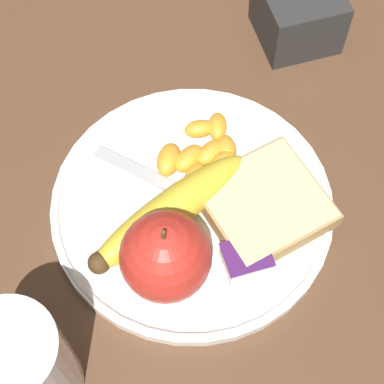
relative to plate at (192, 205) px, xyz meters
name	(u,v)px	position (x,y,z in m)	size (l,w,h in m)	color
ground_plane	(192,209)	(0.00, 0.00, -0.01)	(3.00, 3.00, 0.00)	brown
plate	(192,205)	(0.00, 0.00, 0.00)	(0.25, 0.25, 0.01)	white
juice_glass	(24,368)	(0.16, 0.11, 0.04)	(0.07, 0.07, 0.11)	silver
apple	(166,256)	(0.04, 0.06, 0.04)	(0.07, 0.07, 0.08)	red
banana	(169,212)	(0.02, 0.01, 0.02)	(0.16, 0.10, 0.03)	yellow
bread_slice	(264,205)	(-0.06, 0.03, 0.02)	(0.12, 0.11, 0.02)	#AB8751
fork	(196,199)	(0.00, 0.00, 0.01)	(0.14, 0.14, 0.00)	#B2B2B7
jam_packet	(246,259)	(-0.03, 0.07, 0.01)	(0.04, 0.03, 0.02)	silver
orange_segment_0	(211,153)	(-0.03, -0.04, 0.01)	(0.04, 0.03, 0.02)	#F9A32D
orange_segment_1	(199,129)	(-0.03, -0.07, 0.01)	(0.03, 0.02, 0.02)	#F9A32D
orange_segment_2	(217,127)	(-0.04, -0.07, 0.01)	(0.03, 0.03, 0.02)	#F9A32D
orange_segment_3	(222,164)	(-0.04, -0.03, 0.01)	(0.04, 0.04, 0.02)	#F9A32D
orange_segment_4	(169,160)	(0.01, -0.04, 0.01)	(0.03, 0.04, 0.02)	#F9A32D
orange_segment_5	(195,178)	(-0.01, -0.02, 0.01)	(0.03, 0.04, 0.02)	#F9A32D
orange_segment_6	(226,150)	(-0.04, -0.04, 0.01)	(0.02, 0.03, 0.02)	#F9A32D
orange_segment_7	(189,158)	(-0.01, -0.04, 0.01)	(0.04, 0.03, 0.02)	#F9A32D
condiment_caddy	(298,14)	(-0.16, -0.17, 0.02)	(0.08, 0.08, 0.06)	#2D2D2D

